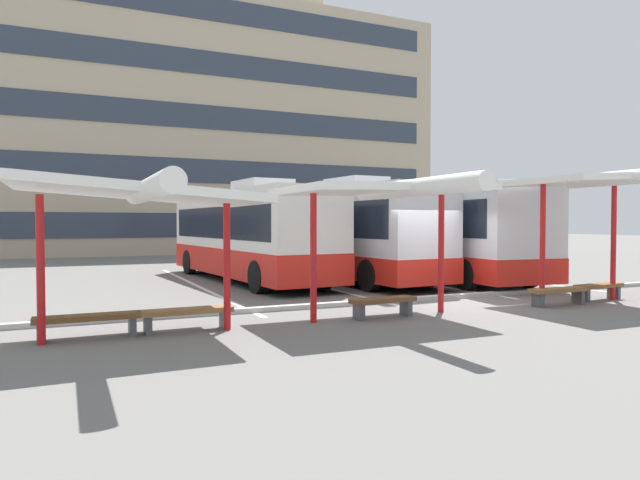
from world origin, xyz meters
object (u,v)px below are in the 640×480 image
Objects in this scene: coach_bus_0 at (248,236)px; bench_4 at (599,288)px; bench_1 at (187,314)px; waiting_shelter_2 at (589,183)px; bench_3 at (559,292)px; bench_0 at (88,321)px; coach_bus_2 at (428,232)px; coach_bus_1 at (336,233)px; waiting_shelter_0 at (141,194)px; waiting_shelter_1 at (387,192)px; bench_2 at (383,303)px.

coach_bus_0 is 6.32× the size of bench_4.
bench_1 is at bearing 178.73° from bench_4.
bench_3 is at bearing 171.97° from waiting_shelter_2.
bench_0 is 12.99m from bench_4.
coach_bus_0 is at bearing 168.84° from coach_bus_2.
waiting_shelter_2 is (3.04, -8.75, 1.44)m from coach_bus_1.
waiting_shelter_0 is at bearing 179.20° from waiting_shelter_2.
bench_0 is at bearing 176.24° from waiting_shelter_1.
coach_bus_1 is at bearing -11.52° from coach_bus_0.
waiting_shelter_0 is at bearing -146.34° from coach_bus_2.
coach_bus_1 is 6.67× the size of bench_3.
bench_0 is (-9.05, -8.13, -1.39)m from coach_bus_1.
waiting_shelter_2 is at bearing -56.13° from coach_bus_0.
waiting_shelter_0 is 10.55m from bench_3.
coach_bus_2 is 7.28× the size of bench_4.
waiting_shelter_0 is at bearing -179.32° from waiting_shelter_1.
waiting_shelter_0 is 5.21m from waiting_shelter_1.
coach_bus_1 reaches higher than waiting_shelter_2.
waiting_shelter_1 is at bearing -87.90° from coach_bus_0.
bench_2 is at bearing -3.27° from bench_1.
bench_3 is at bearing -0.16° from waiting_shelter_0.
bench_2 is (4.31, -0.25, -0.01)m from bench_1.
coach_bus_0 reaches higher than bench_4.
coach_bus_0 is 5.78× the size of bench_0.
waiting_shelter_0 is at bearing -177.47° from bench_2.
coach_bus_2 is at bearing 49.11° from bench_2.
coach_bus_1 reaches higher than coach_bus_0.
bench_3 is (10.29, -0.03, -2.31)m from waiting_shelter_0.
coach_bus_2 reaches higher than coach_bus_0.
coach_bus_2 reaches higher than coach_bus_1.
waiting_shelter_2 reaches higher than waiting_shelter_1.
bench_3 is 1.00× the size of bench_4.
coach_bus_1 is 2.29× the size of waiting_shelter_2.
coach_bus_1 is at bearing 109.16° from waiting_shelter_2.
coach_bus_2 is 8.19m from waiting_shelter_2.
coach_bus_0 reaches higher than waiting_shelter_0.
waiting_shelter_0 is at bearing 179.84° from bench_3.
coach_bus_0 is 11.44m from waiting_shelter_2.
coach_bus_0 is 9.73m from bench_1.
bench_2 is 0.32× the size of waiting_shelter_2.
coach_bus_0 is 9.13m from bench_2.
bench_0 is 1.09× the size of bench_3.
coach_bus_1 is at bearing 41.91° from bench_0.
bench_0 is 11.20m from bench_3.
coach_bus_2 is at bearing 34.10° from bench_1.
bench_1 is 1.06× the size of bench_4.
waiting_shelter_0 is at bearing -117.76° from coach_bus_0.
waiting_shelter_0 is 2.88× the size of bench_1.
waiting_shelter_0 is (-4.87, -9.26, 1.00)m from coach_bus_0.
bench_0 and bench_3 have the same top height.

